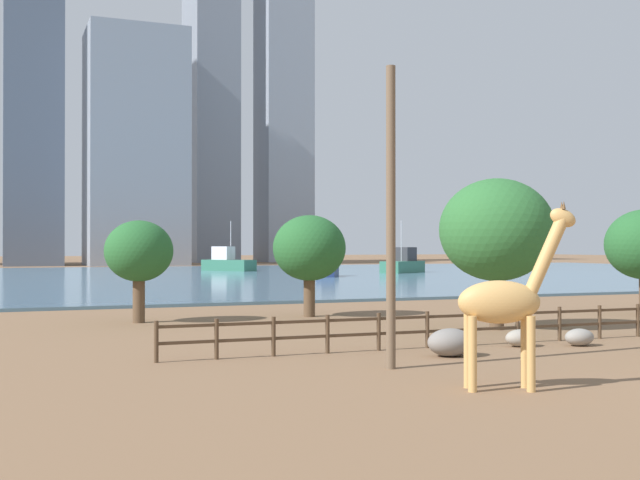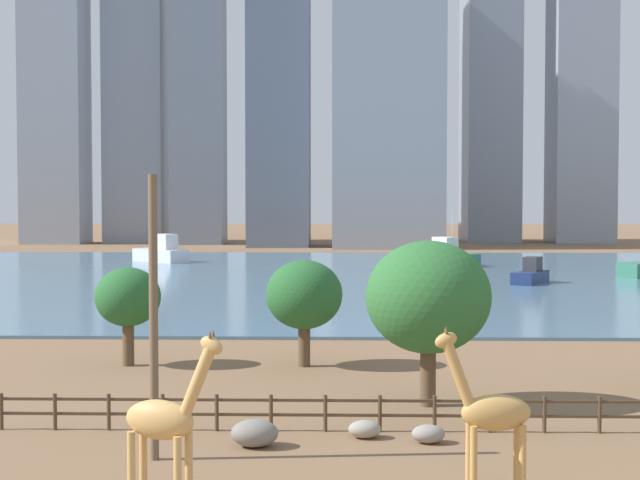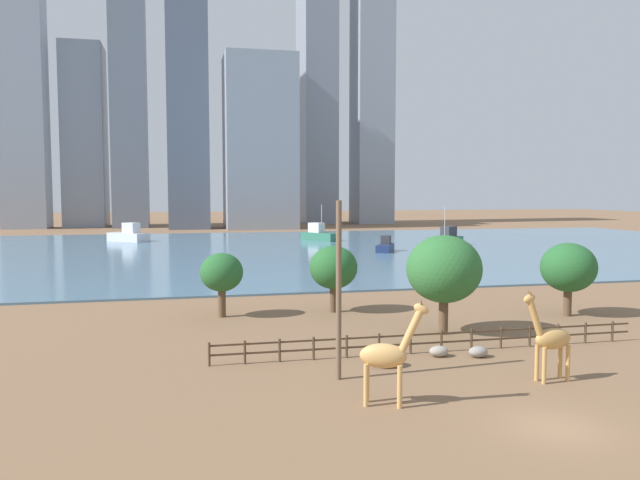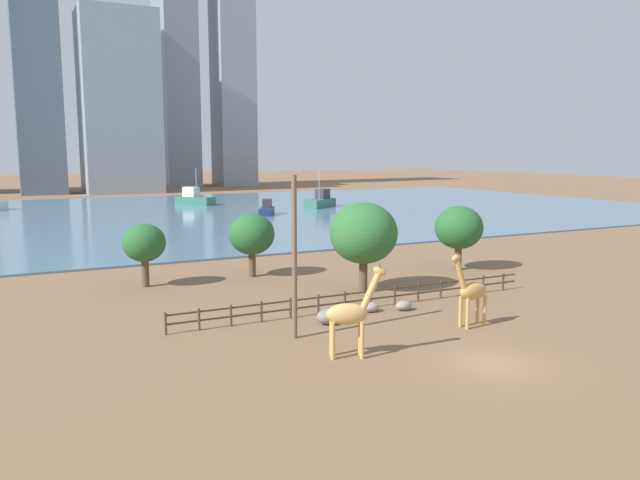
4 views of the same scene
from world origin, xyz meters
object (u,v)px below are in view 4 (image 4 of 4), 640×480
object	(u,v)px
boulder_near_fence	(329,316)
boulder_by_pole	(371,307)
boat_sailboat	(194,199)
tree_left_large	(252,235)
utility_pole	(294,258)
giraffe_tall	(471,291)
boulder_small	(404,306)
tree_right_tall	(459,228)
giraffe_companion	(350,314)
tree_left_small	(364,233)
boat_tug	(267,209)
boat_barge	(321,201)
tree_center_broad	(144,243)

from	to	relation	value
boulder_near_fence	boulder_by_pole	bearing A→B (deg)	19.14
boat_sailboat	tree_left_large	bearing A→B (deg)	-46.88
utility_pole	boulder_by_pole	bearing A→B (deg)	23.46
tree_left_large	utility_pole	bearing A→B (deg)	-103.21
giraffe_tall	boulder_near_fence	size ratio (longest dim) A/B	2.94
boulder_small	tree_right_tall	distance (m)	15.72
giraffe_companion	utility_pole	xyz separation A→B (m)	(-1.12, 4.18, 2.25)
giraffe_tall	giraffe_companion	world-z (taller)	giraffe_companion
boulder_small	utility_pole	bearing A→B (deg)	-165.53
tree_left_large	tree_left_small	world-z (taller)	tree_left_small
boulder_small	boat_sailboat	world-z (taller)	boat_sailboat
boat_sailboat	boat_tug	bearing A→B (deg)	-22.81
giraffe_tall	boat_sailboat	xyz separation A→B (m)	(8.13, 87.67, -0.81)
tree_left_large	tree_left_small	bearing A→B (deg)	-59.37
boat_tug	boat_sailboat	bearing A→B (deg)	-139.53
tree_right_tall	tree_left_small	distance (m)	12.19
boulder_near_fence	tree_left_large	bearing A→B (deg)	86.30
boat_barge	giraffe_tall	bearing A→B (deg)	34.95
tree_center_broad	boat_sailboat	world-z (taller)	boat_sailboat
giraffe_companion	tree_left_large	world-z (taller)	tree_left_large
giraffe_tall	boulder_near_fence	world-z (taller)	giraffe_tall
boulder_by_pole	tree_left_large	size ratio (longest dim) A/B	0.22
boulder_near_fence	boulder_by_pole	world-z (taller)	boulder_near_fence
boat_tug	boat_barge	bearing A→B (deg)	148.83
boulder_small	tree_left_small	xyz separation A→B (m)	(0.48, 5.90, 3.98)
tree_center_broad	boat_sailboat	size ratio (longest dim) A/B	0.62
boulder_near_fence	boat_sailboat	distance (m)	84.80
boulder_near_fence	boat_sailboat	size ratio (longest dim) A/B	0.20
utility_pole	tree_left_large	xyz separation A→B (m)	(4.00, 17.06, -1.00)
utility_pole	tree_center_broad	size ratio (longest dim) A/B	1.86
giraffe_tall	tree_left_small	world-z (taller)	tree_left_small
boat_tug	giraffe_tall	bearing A→B (deg)	16.56
tree_left_large	boat_barge	bearing A→B (deg)	57.74
boat_barge	utility_pole	bearing A→B (deg)	27.37
utility_pole	boat_sailboat	distance (m)	87.03
tree_right_tall	boat_sailboat	size ratio (longest dim) A/B	0.72
tree_left_large	boat_tug	world-z (taller)	tree_left_large
tree_right_tall	boat_barge	size ratio (longest dim) A/B	0.73
boulder_near_fence	tree_left_large	xyz separation A→B (m)	(1.00, 15.44, 3.02)
boulder_small	tree_left_large	world-z (taller)	tree_left_large
giraffe_companion	boat_sailboat	size ratio (longest dim) A/B	0.61
tree_center_broad	boat_barge	xyz separation A→B (m)	(41.78, 52.55, -2.03)
boat_sailboat	utility_pole	bearing A→B (deg)	-47.15
boulder_small	boat_tug	world-z (taller)	boat_tug
giraffe_companion	tree_center_broad	size ratio (longest dim) A/B	0.98
tree_left_large	boat_barge	world-z (taller)	boat_barge
giraffe_companion	boat_tug	xyz separation A→B (m)	(22.25, 65.62, -1.20)
tree_center_broad	boulder_small	bearing A→B (deg)	-47.80
boulder_small	tree_center_broad	bearing A→B (deg)	132.20
boulder_near_fence	boulder_small	size ratio (longest dim) A/B	1.41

